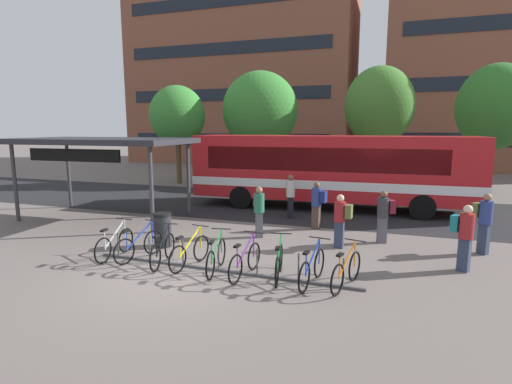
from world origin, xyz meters
name	(u,v)px	position (x,y,z in m)	size (l,w,h in m)	color
ground	(173,274)	(0.00, 0.00, 0.00)	(200.00, 200.00, 0.00)	#6B605B
bus_lane_asphalt	(276,205)	(0.00, 9.24, 0.00)	(80.00, 7.20, 0.01)	#232326
city_bus	(331,169)	(2.51, 9.24, 1.78)	(12.09, 2.90, 3.20)	red
bike_rack	(219,268)	(0.98, 0.55, 0.09)	(7.13, 0.27, 0.70)	#47474C
parked_bicycle_silver_0	(115,244)	(-2.16, 0.61, 0.38)	(0.52, 1.72, 0.99)	black
parked_bicycle_blue_1	(139,246)	(-1.44, 0.70, 0.38)	(0.58, 1.69, 0.99)	black
parked_bicycle_black_2	(163,250)	(-0.60, 0.53, 0.38)	(0.53, 1.70, 0.99)	black
parked_bicycle_yellow_3	(190,252)	(0.15, 0.61, 0.38)	(0.52, 1.71, 0.99)	black
parked_bicycle_green_4	(216,257)	(0.94, 0.49, 0.38)	(0.52, 1.71, 0.99)	black
parked_bicycle_purple_5	(245,261)	(1.72, 0.43, 0.38)	(0.52, 1.72, 0.99)	black
parked_bicycle_green_6	(279,263)	(2.53, 0.55, 0.38)	(0.52, 1.70, 0.99)	black
parked_bicycle_blue_7	(312,269)	(3.34, 0.45, 0.38)	(0.52, 1.71, 0.99)	black
parked_bicycle_orange_8	(346,271)	(4.10, 0.52, 0.38)	(0.64, 1.67, 0.99)	black
transit_shelter	(101,143)	(-5.64, 4.46, 2.96)	(6.79, 3.77, 3.15)	#38383D
commuter_navy_pack_0	(317,202)	(2.57, 5.46, 0.97)	(0.57, 0.40, 1.68)	#47382D
commuter_olive_pack_1	(290,193)	(1.27, 6.86, 1.00)	(0.48, 0.60, 1.73)	black
commuter_olive_pack_2	(484,219)	(7.50, 4.22, 1.01)	(0.60, 0.57, 1.75)	#2D3851
commuter_maroon_pack_3	(384,213)	(4.82, 4.46, 0.94)	(0.59, 0.47, 1.64)	#565660
commuter_maroon_pack_4	(259,208)	(0.95, 3.85, 0.96)	(0.52, 0.61, 1.67)	#565660
commuter_teal_pack_5	(464,233)	(6.74, 2.53, 0.97)	(0.60, 0.52, 1.69)	#2D3851
commuter_olive_pack_6	(341,217)	(3.62, 3.49, 0.93)	(0.55, 0.37, 1.62)	#2D3851
trash_bin	(163,230)	(-1.47, 1.93, 0.52)	(0.55, 0.55, 1.03)	#232328
street_tree_0	(260,110)	(-3.13, 16.46, 4.65)	(4.83, 4.83, 7.12)	brown
street_tree_1	(177,116)	(-7.86, 14.20, 4.29)	(3.48, 3.48, 6.16)	brown
street_tree_2	(379,106)	(4.16, 17.90, 4.88)	(4.23, 4.23, 7.29)	brown
street_tree_3	(496,107)	(9.80, 14.74, 4.56)	(3.70, 3.70, 6.69)	brown
building_left_wing	(245,62)	(-9.75, 31.81, 10.25)	(22.05, 10.83, 20.49)	brown
building_right_wing	(502,69)	(14.04, 33.23, 8.66)	(19.57, 12.89, 17.31)	brown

